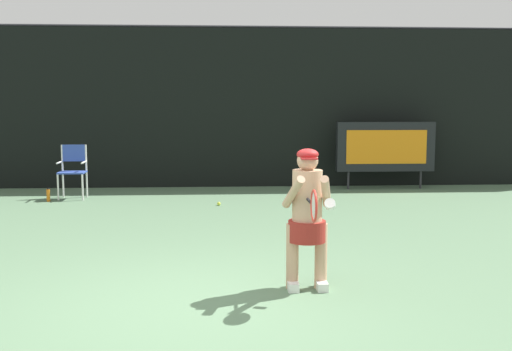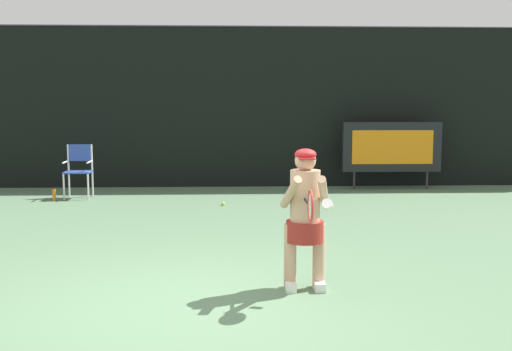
{
  "view_description": "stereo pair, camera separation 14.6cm",
  "coord_description": "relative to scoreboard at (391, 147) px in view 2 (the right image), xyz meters",
  "views": [
    {
      "loc": [
        0.23,
        -5.72,
        1.93
      ],
      "look_at": [
        0.68,
        1.74,
        1.05
      ],
      "focal_mm": 43.49,
      "sensor_mm": 36.0,
      "label": 1
    },
    {
      "loc": [
        0.38,
        -5.73,
        1.93
      ],
      "look_at": [
        0.68,
        1.74,
        1.05
      ],
      "focal_mm": 43.49,
      "sensor_mm": 36.0,
      "label": 2
    }
  ],
  "objects": [
    {
      "name": "tennis_racket",
      "position": [
        -2.83,
        -7.89,
        0.02
      ],
      "size": [
        0.03,
        0.6,
        0.31
      ],
      "rotation": [
        0.0,
        0.0,
        -0.17
      ],
      "color": "black"
    },
    {
      "name": "ground",
      "position": [
        -3.95,
        -8.08,
        -0.96
      ],
      "size": [
        18.0,
        22.0,
        0.03
      ],
      "color": "#567657"
    },
    {
      "name": "tennis_player",
      "position": [
        -2.81,
        -7.36,
        -0.15
      ],
      "size": [
        0.53,
        0.6,
        1.47
      ],
      "color": "white",
      "rests_on": "ground"
    },
    {
      "name": "water_bottle",
      "position": [
        -7.06,
        -1.38,
        -0.82
      ],
      "size": [
        0.07,
        0.07,
        0.27
      ],
      "color": "orange",
      "rests_on": "ground"
    },
    {
      "name": "backdrop_screen",
      "position": [
        -3.95,
        0.61,
        0.86
      ],
      "size": [
        18.0,
        0.12,
        3.66
      ],
      "color": "black",
      "rests_on": "ground"
    },
    {
      "name": "tennis_ball_loose",
      "position": [
        -3.73,
        -2.06,
        -0.91
      ],
      "size": [
        0.07,
        0.07,
        0.07
      ],
      "color": "#CCDB3D",
      "rests_on": "ground"
    },
    {
      "name": "scoreboard",
      "position": [
        0.0,
        0.0,
        0.0
      ],
      "size": [
        2.2,
        0.21,
        1.5
      ],
      "color": "black",
      "rests_on": "ground"
    },
    {
      "name": "umpire_chair",
      "position": [
        -6.66,
        -0.99,
        -0.33
      ],
      "size": [
        0.52,
        0.44,
        1.08
      ],
      "color": "white",
      "rests_on": "ground"
    }
  ]
}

